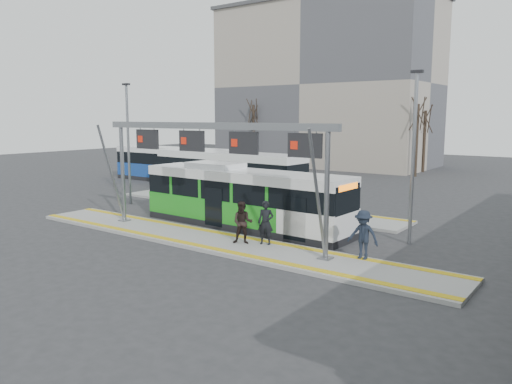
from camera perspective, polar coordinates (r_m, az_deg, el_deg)
ground at (r=22.54m, az=-4.89°, el=-5.81°), size 120.00×120.00×0.00m
platform_main at (r=22.52m, az=-4.89°, el=-5.63°), size 22.00×3.00×0.15m
platform_second at (r=31.06m, az=-0.70°, el=-1.63°), size 20.00×3.00×0.15m
tactile_main at (r=22.50m, az=-4.90°, el=-5.42°), size 22.00×2.65×0.02m
tactile_second at (r=31.95m, az=0.54°, el=-1.18°), size 20.00×0.35×0.02m
gantry at (r=22.29m, az=-5.28°, el=5.23°), size 13.00×1.68×5.20m
apartment_block at (r=59.70m, az=8.07°, el=12.02°), size 24.50×12.50×18.40m
hero_bus at (r=25.34m, az=-1.45°, el=-0.77°), size 11.74×2.77×3.21m
bg_bus_green at (r=36.11m, az=-3.26°, el=2.12°), size 12.41×3.15×3.08m
bg_bus_blue at (r=44.03m, az=-9.67°, el=3.11°), size 11.35×2.70×2.95m
passenger_a at (r=21.43m, az=1.12°, el=-3.52°), size 0.80×0.66×1.89m
passenger_b at (r=21.55m, az=-1.53°, el=-3.52°), size 1.12×1.05×1.85m
passenger_c at (r=19.62m, az=12.14°, el=-4.82°), size 1.24×0.71×1.92m
tree_left at (r=48.90m, az=18.02°, el=8.44°), size 1.40×1.40×7.64m
tree_mid at (r=53.33m, az=18.80°, el=7.87°), size 1.40×1.40×7.01m
tree_far at (r=57.24m, az=-0.30°, el=8.97°), size 1.40×1.40×7.83m
lamp_west at (r=32.99m, az=-14.40°, el=5.70°), size 0.50×0.25×7.67m
lamp_east at (r=22.64m, az=17.54°, el=4.19°), size 0.50×0.25×7.55m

